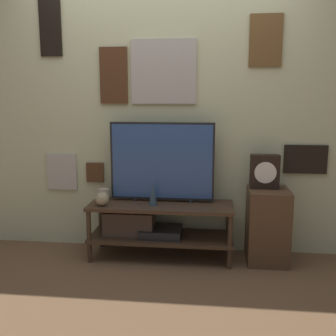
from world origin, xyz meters
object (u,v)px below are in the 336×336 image
television (163,161)px  vase_slim_bronze (153,194)px  vase_round_glass (102,199)px  mantel_clock (265,172)px  candle_jar (104,195)px

television → vase_slim_bronze: size_ratio=4.55×
television → vase_round_glass: (-0.49, -0.20, -0.30)m
vase_slim_bronze → mantel_clock: mantel_clock is taller
television → candle_jar: television is taller
vase_round_glass → mantel_clock: mantel_clock is taller
television → vase_slim_bronze: 0.30m
television → candle_jar: bearing=-178.1°
vase_slim_bronze → mantel_clock: (0.94, 0.11, 0.19)m
mantel_clock → vase_round_glass: bearing=-173.0°
television → vase_round_glass: 0.61m
vase_slim_bronze → mantel_clock: size_ratio=0.69×
vase_round_glass → vase_slim_bronze: (0.43, 0.06, 0.04)m
television → mantel_clock: (0.87, -0.03, -0.07)m
vase_slim_bronze → candle_jar: bearing=165.4°
vase_slim_bronze → candle_jar: (-0.47, 0.12, -0.05)m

